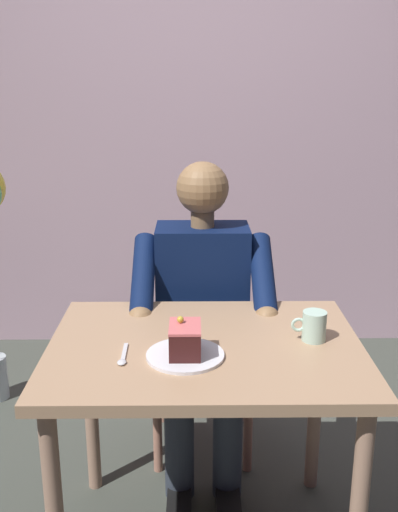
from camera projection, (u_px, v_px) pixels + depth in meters
The scene contains 8 objects.
cafe_rear_panel at pixel (199, 83), 3.20m from camera, with size 6.40×0.12×3.00m, color #B394A2.
dining_table at pixel (205, 373), 1.82m from camera, with size 0.96×0.71×0.74m.
chair at pixel (202, 332), 2.48m from camera, with size 0.42×0.42×0.90m.
seated_person at pixel (203, 316), 2.27m from camera, with size 0.53×0.58×1.23m.
dessert_plate at pixel (185, 355), 1.70m from camera, with size 0.23×0.23×0.01m, color white.
cake_slice at pixel (185, 339), 1.69m from camera, with size 0.09×0.13×0.11m.
coffee_cup at pixel (314, 325), 1.80m from camera, with size 0.11×0.07×0.09m.
dessert_spoon at pixel (123, 357), 1.69m from camera, with size 0.03×0.14×0.01m.
Camera 1 is at (0.04, 1.64, 1.52)m, focal length 41.09 mm.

